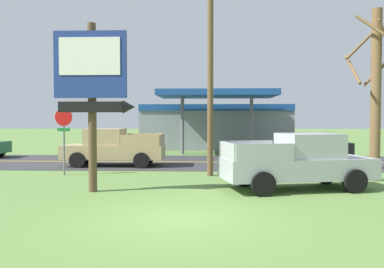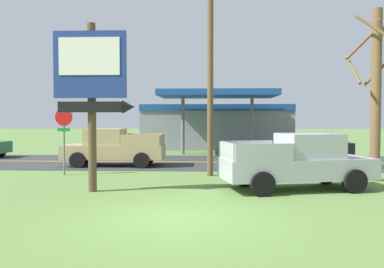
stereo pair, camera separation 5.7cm
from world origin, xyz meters
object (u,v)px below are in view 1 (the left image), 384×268
Objects in this scene: motel_sign at (93,81)px; car_black_near_lane at (314,146)px; pickup_silver_parked_on_lawn at (299,162)px; pickup_tan_on_road at (113,148)px; utility_pole at (210,57)px; stop_sign at (64,129)px; gas_station at (216,125)px; bare_tree at (375,90)px.

car_black_near_lane is at bearing 48.33° from motel_sign.
pickup_silver_parked_on_lawn is 1.06× the size of pickup_tan_on_road.
utility_pole reaches higher than pickup_tan_on_road.
pickup_tan_on_road is (1.33, 3.45, -1.06)m from stop_sign.
motel_sign reaches higher than pickup_tan_on_road.
car_black_near_lane is (5.85, -8.97, -1.11)m from gas_station.
pickup_tan_on_road is 1.24× the size of car_black_near_lane.
pickup_silver_parked_on_lawn reaches higher than car_black_near_lane.
motel_sign is at bearing -131.67° from car_black_near_lane.
bare_tree is at bearing 16.34° from motel_sign.
utility_pole is at bearing -33.54° from pickup_tan_on_road.
motel_sign is 0.83× the size of bare_tree.
pickup_tan_on_road is at bearing 159.14° from bare_tree.
utility_pole reaches higher than pickup_silver_parked_on_lawn.
utility_pole reaches higher than stop_sign.
stop_sign is 14.82m from car_black_near_lane.
stop_sign is at bearing -111.10° from pickup_tan_on_road.
utility_pole is 7.38m from pickup_tan_on_road.
bare_tree is at bearing 32.62° from pickup_silver_parked_on_lawn.
utility_pole is 1.42× the size of bare_tree.
pickup_tan_on_road is (-5.09, 3.37, -4.15)m from utility_pole.
utility_pole is (6.42, 0.08, 3.09)m from stop_sign.
car_black_near_lane is at bearing 73.09° from pickup_silver_parked_on_lawn.
bare_tree reaches higher than motel_sign.
motel_sign is 1.09× the size of pickup_tan_on_road.
pickup_tan_on_road is at bearing -113.22° from gas_station.
pickup_silver_parked_on_lawn is (2.61, -19.65, -0.98)m from gas_station.
bare_tree is at bearing -20.86° from pickup_tan_on_road.
car_black_near_lane is (11.42, 4.00, -0.13)m from pickup_tan_on_road.
pickup_tan_on_road is at bearing 98.76° from motel_sign.
utility_pole reaches higher than motel_sign.
motel_sign is 8.10m from pickup_tan_on_road.
stop_sign is at bearing 175.63° from bare_tree.
motel_sign is at bearing -173.14° from pickup_silver_parked_on_lawn.
motel_sign is 1.93× the size of stop_sign.
gas_station is at bearing 66.78° from pickup_tan_on_road.
motel_sign reaches higher than car_black_near_lane.
stop_sign is at bearing -149.70° from car_black_near_lane.
gas_station is 2.31× the size of pickup_tan_on_road.
motel_sign is 0.47× the size of gas_station.
stop_sign is 0.57× the size of pickup_tan_on_road.
bare_tree is 1.63× the size of car_black_near_lane.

